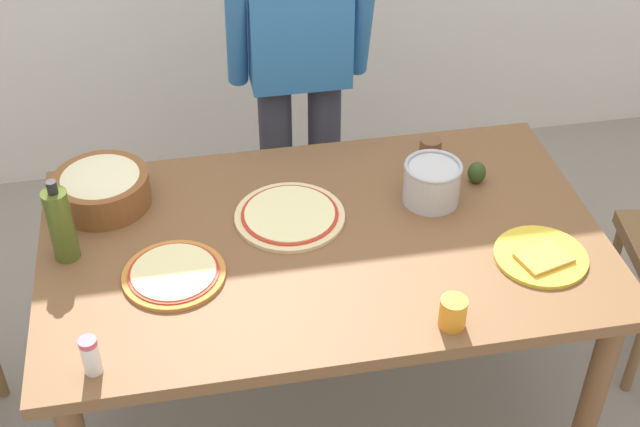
# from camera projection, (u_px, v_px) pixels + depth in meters

# --- Properties ---
(ground) EXTENTS (8.00, 8.00, 0.00)m
(ground) POSITION_uv_depth(u_px,v_px,m) (323.00, 409.00, 2.93)
(ground) COLOR gray
(dining_table) EXTENTS (1.60, 0.96, 0.76)m
(dining_table) POSITION_uv_depth(u_px,v_px,m) (323.00, 262.00, 2.52)
(dining_table) COLOR brown
(dining_table) RESTS_ON ground
(person_cook) EXTENTS (0.49, 0.25, 1.62)m
(person_cook) POSITION_uv_depth(u_px,v_px,m) (299.00, 56.00, 2.94)
(person_cook) COLOR #2D2D38
(person_cook) RESTS_ON ground
(pizza_raw_on_board) EXTENTS (0.33, 0.33, 0.02)m
(pizza_raw_on_board) POSITION_uv_depth(u_px,v_px,m) (290.00, 216.00, 2.53)
(pizza_raw_on_board) COLOR beige
(pizza_raw_on_board) RESTS_ON dining_table
(pizza_cooked_on_tray) EXTENTS (0.28, 0.28, 0.02)m
(pizza_cooked_on_tray) POSITION_uv_depth(u_px,v_px,m) (174.00, 274.00, 2.33)
(pizza_cooked_on_tray) COLOR #C67A33
(pizza_cooked_on_tray) RESTS_ON dining_table
(plate_with_slice) EXTENTS (0.26, 0.26, 0.02)m
(plate_with_slice) POSITION_uv_depth(u_px,v_px,m) (541.00, 257.00, 2.38)
(plate_with_slice) COLOR gold
(plate_with_slice) RESTS_ON dining_table
(popcorn_bowl) EXTENTS (0.28, 0.28, 0.11)m
(popcorn_bowl) POSITION_uv_depth(u_px,v_px,m) (102.00, 187.00, 2.55)
(popcorn_bowl) COLOR brown
(popcorn_bowl) RESTS_ON dining_table
(olive_oil_bottle) EXTENTS (0.07, 0.07, 0.26)m
(olive_oil_bottle) POSITION_uv_depth(u_px,v_px,m) (61.00, 224.00, 2.33)
(olive_oil_bottle) COLOR #47561E
(olive_oil_bottle) RESTS_ON dining_table
(steel_pot) EXTENTS (0.17, 0.17, 0.13)m
(steel_pot) POSITION_uv_depth(u_px,v_px,m) (432.00, 182.00, 2.56)
(steel_pot) COLOR #B7B7BC
(steel_pot) RESTS_ON dining_table
(cup_orange) EXTENTS (0.07, 0.07, 0.08)m
(cup_orange) POSITION_uv_depth(u_px,v_px,m) (453.00, 313.00, 2.16)
(cup_orange) COLOR orange
(cup_orange) RESTS_ON dining_table
(cup_small_brown) EXTENTS (0.07, 0.07, 0.08)m
(cup_small_brown) POSITION_uv_depth(u_px,v_px,m) (430.00, 151.00, 2.73)
(cup_small_brown) COLOR brown
(cup_small_brown) RESTS_ON dining_table
(salt_shaker) EXTENTS (0.04, 0.04, 0.11)m
(salt_shaker) POSITION_uv_depth(u_px,v_px,m) (91.00, 356.00, 2.03)
(salt_shaker) COLOR white
(salt_shaker) RESTS_ON dining_table
(avocado) EXTENTS (0.06, 0.06, 0.07)m
(avocado) POSITION_uv_depth(u_px,v_px,m) (477.00, 172.00, 2.65)
(avocado) COLOR #2D4219
(avocado) RESTS_ON dining_table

